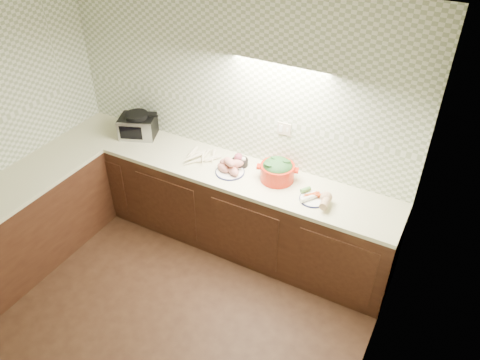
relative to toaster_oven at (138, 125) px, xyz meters
The scene contains 8 objects.
room 2.01m from the toaster_oven, 56.82° to the right, with size 3.60×3.60×2.60m.
counter 1.14m from the toaster_oven, 68.33° to the right, with size 3.60×3.60×0.90m.
toaster_oven is the anchor object (origin of this frame).
parsnip_pile 0.82m from the toaster_oven, ahead, with size 0.38×0.30×0.07m.
sweet_potato_plate 1.21m from the toaster_oven, ahead, with size 0.28×0.28×0.16m.
onion_bowl 1.22m from the toaster_oven, ahead, with size 0.16×0.16×0.12m.
dutch_oven 1.65m from the toaster_oven, ahead, with size 0.40×0.40×0.22m.
veg_plate 2.11m from the toaster_oven, ahead, with size 0.32×0.25×0.12m.
Camera 1 is at (1.98, -1.72, 3.46)m, focal length 35.00 mm.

